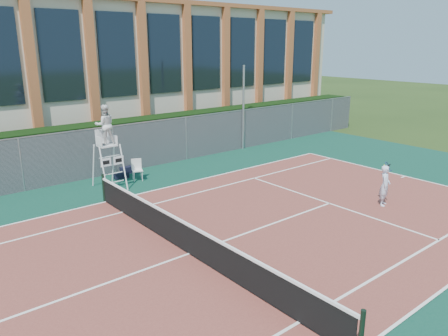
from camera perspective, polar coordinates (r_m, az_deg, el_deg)
ground at (r=12.73m, az=-4.55°, el=-11.20°), size 120.00×120.00×0.00m
apron at (r=13.48m, az=-7.03°, el=-9.63°), size 36.00×20.00×0.01m
tennis_court at (r=12.72m, az=-4.56°, el=-11.12°), size 23.77×10.97×0.02m
tennis_net at (r=12.50m, az=-4.61°, el=-9.01°), size 0.10×11.30×1.10m
fence at (r=19.82m, az=-19.39°, el=1.32°), size 40.00×0.06×2.20m
hedge at (r=20.92m, az=-20.55°, el=1.95°), size 40.00×1.40×2.20m
building at (r=28.09m, az=-26.68°, el=10.93°), size 45.00×10.60×8.22m
steel_pole at (r=24.52m, az=2.54°, el=7.83°), size 0.12×0.12×4.68m
umpire_chair at (r=18.24m, az=-15.27°, el=5.16°), size 0.98×1.51×3.51m
plastic_chair at (r=19.47m, az=-11.31°, el=0.04°), size 0.56×0.56×0.94m
sports_bag_near at (r=20.67m, az=-12.38°, el=-0.23°), size 0.74×0.31×0.32m
sports_bag_far at (r=19.97m, az=-13.27°, el=-0.95°), size 0.67×0.35×0.26m
tennis_player at (r=17.06m, az=20.27°, el=-2.13°), size 0.92×0.70×1.55m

